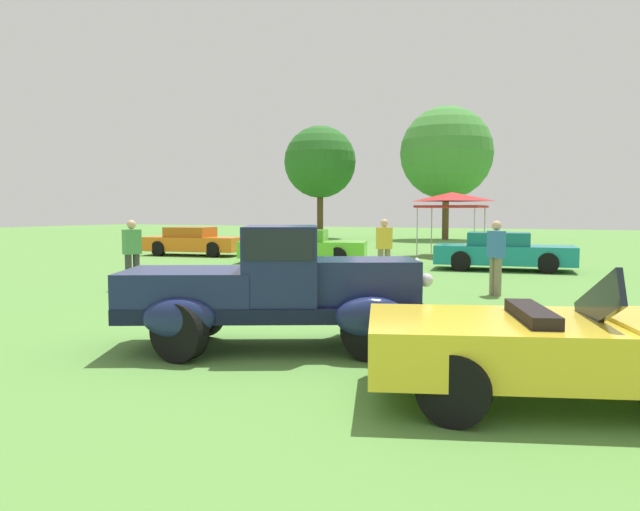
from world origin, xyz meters
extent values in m
plane|color=#568C3D|center=(0.00, 0.00, 0.00)|extent=(120.00, 120.00, 0.00)
cube|color=black|center=(0.01, -0.38, 0.56)|extent=(4.28, 3.10, 0.20)
cube|color=navy|center=(1.10, 0.16, 0.94)|extent=(1.83, 1.64, 0.60)
ellipsoid|color=silver|center=(1.79, 0.51, 0.92)|extent=(0.37, 0.54, 0.68)
cube|color=navy|center=(0.11, -0.33, 1.18)|extent=(1.48, 1.66, 1.04)
cube|color=black|center=(0.11, -0.33, 1.48)|extent=(1.42, 1.65, 0.40)
cube|color=navy|center=(-1.01, -0.89, 0.86)|extent=(2.21, 2.05, 0.48)
ellipsoid|color=navy|center=(0.84, 0.84, 0.56)|extent=(0.98, 0.73, 0.52)
ellipsoid|color=navy|center=(1.48, -0.45, 0.56)|extent=(0.98, 0.73, 0.52)
ellipsoid|color=navy|center=(-1.33, -0.24, 0.56)|extent=(0.98, 0.73, 0.52)
ellipsoid|color=navy|center=(-0.69, -1.53, 0.56)|extent=(0.98, 0.73, 0.52)
sphere|color=silver|center=(1.64, 0.92, 1.00)|extent=(0.18, 0.18, 0.18)
sphere|color=silver|center=(2.03, 0.13, 1.00)|extent=(0.18, 0.18, 0.18)
cylinder|color=black|center=(0.84, 0.84, 0.38)|extent=(0.76, 0.24, 0.76)
cylinder|color=black|center=(1.48, -0.45, 0.38)|extent=(0.76, 0.24, 0.76)
cylinder|color=black|center=(-1.33, -0.24, 0.38)|extent=(0.76, 0.24, 0.76)
cylinder|color=black|center=(-0.69, -1.53, 0.38)|extent=(0.76, 0.24, 0.76)
cube|color=yellow|center=(3.83, -1.17, 0.57)|extent=(4.30, 2.94, 0.52)
cube|color=black|center=(4.07, -1.09, 0.99)|extent=(0.47, 1.20, 0.82)
cube|color=black|center=(3.48, -1.30, 0.81)|extent=(0.67, 1.23, 0.28)
cylinder|color=black|center=(2.43, -0.85, 0.33)|extent=(0.66, 0.20, 0.66)
cylinder|color=black|center=(2.94, -2.31, 0.33)|extent=(0.66, 0.20, 0.66)
cube|color=orange|center=(-11.73, 13.30, 0.50)|extent=(4.45, 2.35, 0.60)
cube|color=#BB5914|center=(-11.90, 13.28, 1.00)|extent=(2.08, 1.73, 0.44)
cylinder|color=black|center=(-10.35, 12.75, 0.32)|extent=(0.64, 0.22, 0.64)
cylinder|color=black|center=(-12.86, 12.33, 0.32)|extent=(0.64, 0.22, 0.64)
cube|color=#60C62D|center=(-5.79, 12.01, 0.50)|extent=(4.89, 2.94, 0.60)
cube|color=#4D9F24|center=(-5.97, 11.96, 1.00)|extent=(2.36, 1.97, 0.44)
cylinder|color=black|center=(-4.25, 11.67, 0.32)|extent=(0.64, 0.22, 0.64)
cylinder|color=black|center=(-6.89, 10.87, 0.32)|extent=(0.64, 0.22, 0.64)
cube|color=teal|center=(1.29, 12.36, 0.50)|extent=(4.53, 2.28, 0.60)
cube|color=#146A6E|center=(1.12, 12.33, 1.00)|extent=(2.09, 1.70, 0.44)
cylinder|color=black|center=(2.69, 11.78, 0.32)|extent=(0.64, 0.22, 0.64)
cylinder|color=black|center=(0.12, 11.40, 0.32)|extent=(0.64, 0.22, 0.64)
cylinder|color=#7F7056|center=(2.04, 6.20, 0.43)|extent=(0.16, 0.16, 0.86)
cylinder|color=#7F7056|center=(1.91, 6.36, 0.43)|extent=(0.16, 0.16, 0.86)
cube|color=#336BB2|center=(1.97, 6.28, 1.16)|extent=(0.44, 0.46, 0.60)
sphere|color=tan|center=(1.97, 6.28, 1.58)|extent=(0.22, 0.22, 0.22)
cylinder|color=#7F7056|center=(-1.22, 8.14, 0.43)|extent=(0.16, 0.16, 0.86)
cylinder|color=#7F7056|center=(-1.38, 8.02, 0.43)|extent=(0.16, 0.16, 0.86)
cube|color=gold|center=(-1.30, 8.08, 1.16)|extent=(0.46, 0.44, 0.60)
sphere|color=tan|center=(-1.30, 8.08, 1.58)|extent=(0.22, 0.22, 0.22)
cylinder|color=#383838|center=(-6.15, 3.68, 0.43)|extent=(0.16, 0.16, 0.86)
cylinder|color=#383838|center=(-6.24, 3.50, 0.43)|extent=(0.16, 0.16, 0.86)
cube|color=#4C9351|center=(-6.20, 3.59, 1.16)|extent=(0.39, 0.46, 0.60)
sphere|color=tan|center=(-6.20, 3.59, 1.58)|extent=(0.22, 0.22, 0.22)
cylinder|color=#B7B7BC|center=(-0.44, 18.87, 1.02)|extent=(0.05, 0.05, 2.05)
cylinder|color=#B7B7BC|center=(-0.44, 16.53, 1.02)|extent=(0.05, 0.05, 2.05)
cylinder|color=#B7B7BC|center=(-2.78, 18.87, 1.02)|extent=(0.05, 0.05, 2.05)
cylinder|color=#B7B7BC|center=(-2.78, 16.53, 1.02)|extent=(0.05, 0.05, 2.05)
cube|color=red|center=(-1.61, 17.70, 2.10)|extent=(2.60, 2.60, 0.10)
pyramid|color=red|center=(-1.61, 17.70, 2.52)|extent=(2.55, 2.55, 0.38)
cylinder|color=brown|center=(-13.89, 30.65, 1.99)|extent=(0.44, 0.44, 3.98)
sphere|color=#286623|center=(-13.89, 30.65, 5.37)|extent=(5.05, 5.05, 5.05)
cylinder|color=brown|center=(-5.29, 32.12, 2.05)|extent=(0.44, 0.44, 4.09)
sphere|color=#428938|center=(-5.29, 32.12, 5.78)|extent=(6.14, 6.14, 6.14)
camera|label=1|loc=(4.06, -7.44, 1.90)|focal=33.28mm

